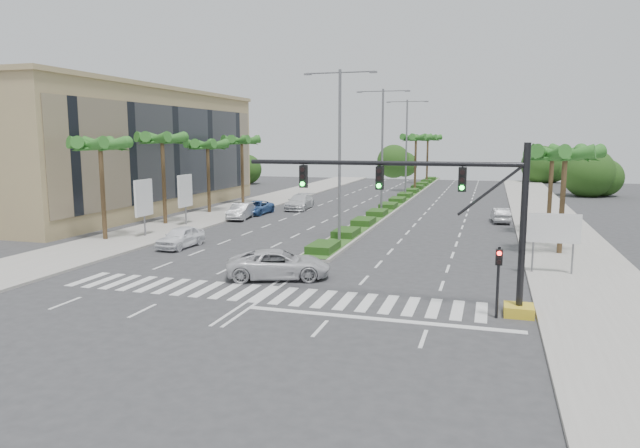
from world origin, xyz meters
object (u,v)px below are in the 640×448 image
(car_parked_b, at_px, (241,211))
(car_right, at_px, (501,215))
(car_parked_d, at_px, (300,202))
(car_crossing, at_px, (279,264))
(car_parked_c, at_px, (256,208))
(car_parked_a, at_px, (181,237))

(car_parked_b, height_order, car_right, car_parked_b)
(car_parked_d, height_order, car_crossing, car_parked_d)
(car_parked_b, height_order, car_parked_c, car_parked_b)
(car_right, bearing_deg, car_crossing, 59.62)
(car_right, bearing_deg, car_parked_b, 6.33)
(car_parked_a, xyz_separation_m, car_right, (21.01, 18.63, -0.07))
(car_parked_b, distance_m, car_crossing, 23.02)
(car_parked_c, xyz_separation_m, car_crossing, (11.35, -23.62, 0.11))
(car_parked_b, xyz_separation_m, car_parked_c, (0.00, 3.59, -0.08))
(car_crossing, bearing_deg, car_right, -44.65)
(car_parked_c, xyz_separation_m, car_parked_d, (2.84, 4.87, 0.13))
(car_parked_a, distance_m, car_parked_b, 13.99)
(car_parked_b, bearing_deg, car_parked_c, 83.08)
(car_parked_b, distance_m, car_right, 23.37)
(car_parked_d, xyz_separation_m, car_crossing, (8.51, -28.49, -0.02))
(car_crossing, bearing_deg, car_parked_b, 9.83)
(car_parked_a, bearing_deg, car_parked_c, 98.72)
(car_parked_a, height_order, car_parked_c, car_parked_a)
(car_parked_d, distance_m, car_crossing, 29.74)
(car_crossing, height_order, car_right, car_crossing)
(car_parked_d, height_order, car_right, car_parked_d)
(car_parked_a, distance_m, car_parked_c, 17.56)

